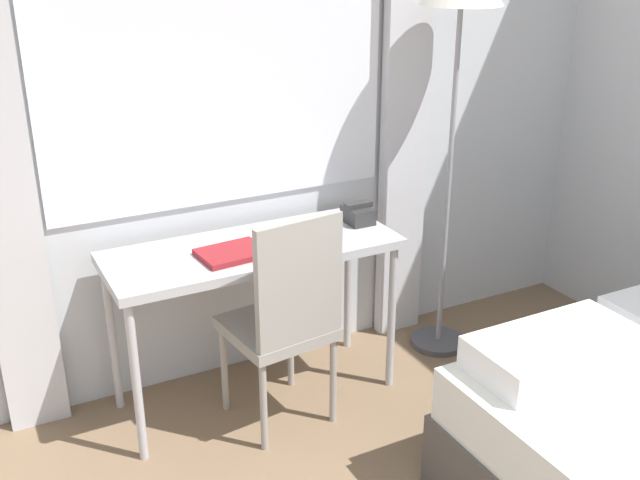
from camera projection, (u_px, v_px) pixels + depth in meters
The scene contains 6 objects.
wall_back_with_window at pixel (221, 86), 3.17m from camera, with size 4.96×0.13×2.70m.
desk at pixel (253, 261), 3.17m from camera, with size 1.24×0.48×0.74m.
desk_chair at pixel (286, 314), 3.02m from camera, with size 0.44×0.44×0.97m.
standing_lamp at pixel (461, 5), 3.21m from camera, with size 0.37×0.37×1.93m.
telephone at pixel (358, 214), 3.38m from camera, with size 0.13×0.14×0.10m.
book at pixel (232, 253), 3.04m from camera, with size 0.28×0.22×0.02m.
Camera 1 is at (-1.09, 0.25, 1.95)m, focal length 42.00 mm.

